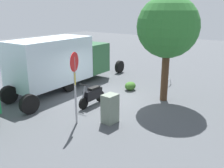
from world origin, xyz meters
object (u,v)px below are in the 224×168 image
object	(u,v)px
street_tree	(168,27)
utility_cabinet	(110,109)
motorcycle	(93,95)
box_truck_near	(63,60)
bike_rack_hoop	(168,86)
stop_sign	(75,77)

from	to	relation	value
street_tree	utility_cabinet	size ratio (longest dim) A/B	4.29
utility_cabinet	motorcycle	bearing A→B (deg)	-118.90
street_tree	utility_cabinet	world-z (taller)	street_tree
box_truck_near	utility_cabinet	xyz separation A→B (m)	(2.31, 5.33, -1.03)
bike_rack_hoop	motorcycle	bearing A→B (deg)	-16.78
utility_cabinet	bike_rack_hoop	size ratio (longest dim) A/B	1.42
utility_cabinet	stop_sign	bearing A→B (deg)	-48.75
bike_rack_hoop	utility_cabinet	bearing A→B (deg)	2.66
box_truck_near	motorcycle	world-z (taller)	box_truck_near
stop_sign	utility_cabinet	xyz separation A→B (m)	(-0.90, 1.03, -1.36)
box_truck_near	utility_cabinet	distance (m)	5.90
box_truck_near	bike_rack_hoop	bearing A→B (deg)	-54.63
stop_sign	bike_rack_hoop	bearing A→B (deg)	174.09
motorcycle	stop_sign	bearing A→B (deg)	21.96
motorcycle	stop_sign	distance (m)	2.55
box_truck_near	stop_sign	xyz separation A→B (m)	(3.22, 4.30, 0.33)
stop_sign	bike_rack_hoop	size ratio (longest dim) A/B	3.47
motorcycle	street_tree	world-z (taller)	street_tree
box_truck_near	motorcycle	distance (m)	3.86
stop_sign	bike_rack_hoop	world-z (taller)	stop_sign
street_tree	stop_sign	bearing A→B (deg)	-19.04
street_tree	motorcycle	bearing A→B (deg)	-41.74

